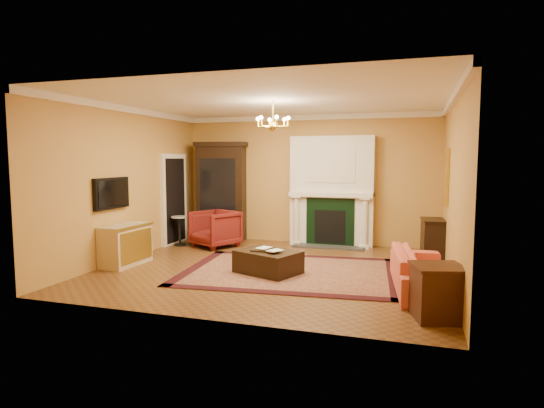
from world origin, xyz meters
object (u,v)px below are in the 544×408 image
at_px(leather_ottoman, 268,262).
at_px(wingback_armchair, 215,227).
at_px(commode, 125,245).
at_px(end_table, 438,294).
at_px(pedestal_table, 180,229).
at_px(china_cabinet, 222,193).
at_px(console_table, 433,240).
at_px(coral_sofa, 423,264).

bearing_deg(leather_ottoman, wingback_armchair, 156.13).
relative_size(commode, end_table, 1.57).
height_order(pedestal_table, end_table, pedestal_table).
bearing_deg(commode, pedestal_table, 91.29).
bearing_deg(end_table, leather_ottoman, 150.57).
xyz_separation_m(commode, end_table, (5.45, -1.33, -0.06)).
bearing_deg(leather_ottoman, end_table, -7.77).
distance_m(china_cabinet, end_table, 6.54).
relative_size(china_cabinet, console_table, 2.93).
xyz_separation_m(wingback_armchair, coral_sofa, (4.42, -2.18, -0.05)).
xyz_separation_m(pedestal_table, leather_ottoman, (2.72, -1.82, -0.19)).
distance_m(end_table, console_table, 3.53).
distance_m(china_cabinet, commode, 3.18).
distance_m(coral_sofa, leather_ottoman, 2.56).
bearing_deg(pedestal_table, coral_sofa, -21.57).
xyz_separation_m(pedestal_table, end_table, (5.42, -3.34, -0.07)).
bearing_deg(end_table, wingback_armchair, 143.10).
height_order(china_cabinet, console_table, china_cabinet).
bearing_deg(wingback_armchair, end_table, -9.54).
height_order(commode, end_table, commode).
xyz_separation_m(pedestal_table, commode, (-0.03, -2.00, -0.01)).
height_order(end_table, console_table, console_table).
relative_size(pedestal_table, commode, 0.67).
relative_size(coral_sofa, console_table, 2.64).
relative_size(china_cabinet, end_table, 3.53).
distance_m(china_cabinet, pedestal_table, 1.40).
bearing_deg(china_cabinet, leather_ottoman, -60.27).
distance_m(end_table, leather_ottoman, 3.10).
bearing_deg(end_table, console_table, 89.03).
bearing_deg(coral_sofa, leather_ottoman, 77.36).
xyz_separation_m(china_cabinet, commode, (-0.64, -3.02, -0.76)).
relative_size(pedestal_table, end_table, 1.05).
distance_m(console_table, leather_ottoman, 3.42).
bearing_deg(coral_sofa, console_table, -12.32).
distance_m(commode, leather_ottoman, 2.76).
bearing_deg(coral_sofa, china_cabinet, 49.59).
xyz_separation_m(pedestal_table, console_table, (5.48, 0.19, -0.00)).
height_order(coral_sofa, leather_ottoman, coral_sofa).
relative_size(coral_sofa, end_table, 3.18).
xyz_separation_m(china_cabinet, leather_ottoman, (2.11, -2.84, -0.94)).
height_order(wingback_armchair, console_table, wingback_armchair).
relative_size(end_table, leather_ottoman, 0.63).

